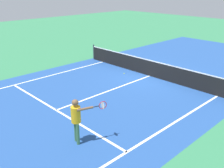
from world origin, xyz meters
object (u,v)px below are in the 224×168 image
object	(u,v)px
player_near	(77,116)
tennis_ball_near_net	(124,73)
tennis_ball_mid_court	(72,107)
net	(150,68)

from	to	relation	value
player_near	tennis_ball_near_net	size ratio (longest dim) A/B	24.24
player_near	tennis_ball_mid_court	world-z (taller)	player_near
player_near	tennis_ball_mid_court	distance (m)	2.86
player_near	tennis_ball_mid_court	xyz separation A→B (m)	(-2.29, 1.42, -0.96)
net	player_near	world-z (taller)	player_near
tennis_ball_near_net	tennis_ball_mid_court	bearing A→B (deg)	-72.33
player_near	net	bearing A→B (deg)	109.77
net	player_near	distance (m)	7.64
tennis_ball_near_net	tennis_ball_mid_court	world-z (taller)	same
player_near	tennis_ball_mid_court	size ratio (longest dim) A/B	24.24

